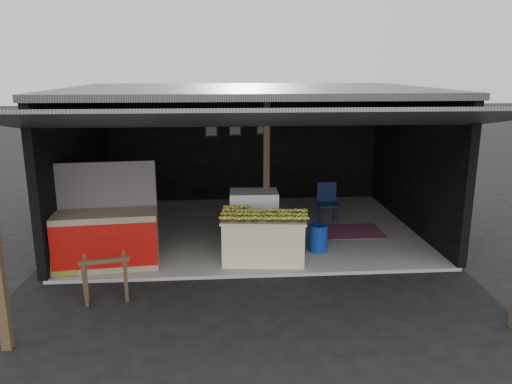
{
  "coord_description": "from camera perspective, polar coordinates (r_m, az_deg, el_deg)",
  "views": [
    {
      "loc": [
        -0.64,
        -7.68,
        3.4
      ],
      "look_at": [
        0.07,
        1.5,
        1.1
      ],
      "focal_mm": 35.0,
      "sensor_mm": 36.0,
      "label": 1
    }
  ],
  "objects": [
    {
      "name": "sawhorse",
      "position": [
        7.75,
        -16.84,
        -9.11
      ],
      "size": [
        0.73,
        0.73,
        0.69
      ],
      "rotation": [
        0.0,
        0.0,
        0.21
      ],
      "color": "brown",
      "rests_on": "ground"
    },
    {
      "name": "white_crate",
      "position": [
        9.74,
        -0.25,
        -2.86
      ],
      "size": [
        0.94,
        0.66,
        1.03
      ],
      "rotation": [
        0.0,
        0.0,
        -0.03
      ],
      "color": "white",
      "rests_on": "concrete_slab"
    },
    {
      "name": "banana_pile",
      "position": [
        8.72,
        0.86,
        -2.32
      ],
      "size": [
        1.43,
        0.95,
        0.16
      ],
      "primitive_type": null,
      "rotation": [
        0.0,
        0.0,
        -0.1
      ],
      "color": "gold",
      "rests_on": "banana_table"
    },
    {
      "name": "plastic_chair",
      "position": [
        11.05,
        8.16,
        -0.86
      ],
      "size": [
        0.42,
        0.42,
        0.9
      ],
      "rotation": [
        0.0,
        0.0,
        -0.0
      ],
      "color": "#0A183B",
      "rests_on": "concrete_slab"
    },
    {
      "name": "picture_frames",
      "position": [
        12.67,
        -2.25,
        7.36
      ],
      "size": [
        1.62,
        0.04,
        0.46
      ],
      "color": "black",
      "rests_on": "shophouse"
    },
    {
      "name": "ground",
      "position": [
        8.43,
        0.34,
        -9.77
      ],
      "size": [
        80.0,
        80.0,
        0.0
      ],
      "primitive_type": "plane",
      "color": "black",
      "rests_on": "ground"
    },
    {
      "name": "shophouse",
      "position": [
        10.6,
        -0.9,
        6.98
      ],
      "size": [
        7.4,
        7.29,
        3.02
      ],
      "color": "black",
      "rests_on": "ground"
    },
    {
      "name": "green_signboard",
      "position": [
        8.87,
        -21.79,
        -6.1
      ],
      "size": [
        0.59,
        0.26,
        0.87
      ],
      "primitive_type": "cube",
      "rotation": [
        -0.25,
        0.0,
        0.0
      ],
      "color": "black",
      "rests_on": "concrete_slab"
    },
    {
      "name": "water_barrel",
      "position": [
        9.39,
        7.14,
        -5.34
      ],
      "size": [
        0.33,
        0.33,
        0.48
      ],
      "primitive_type": "cylinder",
      "color": "#0E2F9B",
      "rests_on": "concrete_slab"
    },
    {
      "name": "magenta_rug",
      "position": [
        10.66,
        10.22,
        -4.44
      ],
      "size": [
        1.5,
        1.0,
        0.01
      ],
      "primitive_type": "cube",
      "rotation": [
        0.0,
        0.0,
        -0.0
      ],
      "color": "maroon",
      "rests_on": "concrete_slab"
    },
    {
      "name": "neighbor_stall",
      "position": [
        8.97,
        -16.67,
        -4.87
      ],
      "size": [
        1.78,
        0.93,
        1.77
      ],
      "rotation": [
        0.0,
        0.0,
        0.09
      ],
      "color": "#998466",
      "rests_on": "concrete_slab"
    },
    {
      "name": "concrete_slab",
      "position": [
        10.75,
        -0.76,
        -4.25
      ],
      "size": [
        7.0,
        5.0,
        0.06
      ],
      "primitive_type": "cube",
      "color": "gray",
      "rests_on": "ground"
    },
    {
      "name": "banana_table",
      "position": [
        8.87,
        0.85,
        -5.31
      ],
      "size": [
        1.55,
        1.05,
        0.81
      ],
      "rotation": [
        0.0,
        0.0,
        -0.1
      ],
      "color": "silver",
      "rests_on": "concrete_slab"
    }
  ]
}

